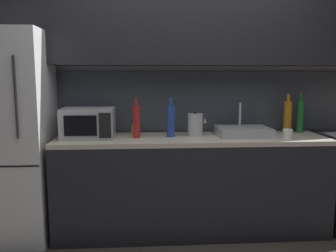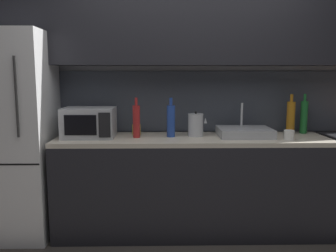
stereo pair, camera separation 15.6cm
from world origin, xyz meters
name	(u,v)px [view 2 (the right image)]	position (x,y,z in m)	size (l,w,h in m)	color
back_wall	(190,66)	(0.00, 1.20, 1.55)	(4.21, 0.44, 2.50)	slate
counter_run	(191,185)	(0.00, 0.90, 0.45)	(2.47, 0.60, 0.90)	black
refrigerator	(14,135)	(-1.61, 0.90, 0.92)	(0.68, 0.69, 1.84)	white
microwave	(89,123)	(-0.93, 0.92, 1.04)	(0.46, 0.35, 0.27)	#A8AAAF
sink_basin	(244,132)	(0.49, 0.93, 0.94)	(0.48, 0.38, 0.30)	#ADAFB5
kettle	(196,125)	(0.04, 0.95, 1.01)	(0.18, 0.14, 0.23)	#B7BABF
wine_bottle_green	(304,117)	(1.10, 1.10, 1.06)	(0.07, 0.07, 0.38)	#1E6B2D
wine_bottle_red	(136,121)	(-0.50, 0.89, 1.05)	(0.07, 0.07, 0.36)	#A82323
wine_bottle_amber	(291,117)	(0.96, 1.06, 1.06)	(0.08, 0.08, 0.38)	#B27019
wine_bottle_blue	(171,120)	(-0.19, 0.92, 1.05)	(0.07, 0.07, 0.36)	#234299
mug_yellow	(136,130)	(-0.52, 1.05, 0.95)	(0.08, 0.08, 0.10)	gold
mug_white	(289,135)	(0.84, 0.75, 0.94)	(0.09, 0.09, 0.09)	silver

